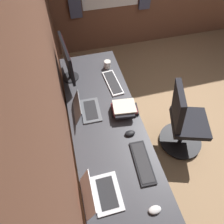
{
  "coord_description": "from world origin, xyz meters",
  "views": [
    {
      "loc": [
        -1.29,
        1.78,
        2.45
      ],
      "look_at": [
        -0.2,
        1.49,
        0.95
      ],
      "focal_mm": 32.2,
      "sensor_mm": 36.0,
      "label": 1
    }
  ],
  "objects": [
    {
      "name": "mouse_spare",
      "position": [
        -0.35,
        1.35,
        0.75
      ],
      "size": [
        0.06,
        0.1,
        0.03
      ],
      "primitive_type": "ellipsoid",
      "color": "black",
      "rests_on": "desk"
    },
    {
      "name": "wall_back",
      "position": [
        0.0,
        1.98,
        1.3
      ],
      "size": [
        4.83,
        0.1,
        2.6
      ],
      "primitive_type": "cube",
      "color": "brown",
      "rests_on": "ground"
    },
    {
      "name": "keyboard_spare",
      "position": [
        0.38,
        1.33,
        0.74
      ],
      "size": [
        0.43,
        0.17,
        0.02
      ],
      "color": "silver",
      "rests_on": "desk"
    },
    {
      "name": "mouse_main",
      "position": [
        -1.06,
        1.37,
        0.75
      ],
      "size": [
        0.06,
        0.1,
        0.03
      ],
      "primitive_type": "ellipsoid",
      "color": "silver",
      "rests_on": "desk"
    },
    {
      "name": "drawer_pedestal",
      "position": [
        0.36,
        1.57,
        0.35
      ],
      "size": [
        0.4,
        0.51,
        0.69
      ],
      "color": "#38383D",
      "rests_on": "ground"
    },
    {
      "name": "laptop_left",
      "position": [
        -0.84,
        1.76,
        0.78
      ],
      "size": [
        0.32,
        0.31,
        0.21
      ],
      "color": "silver",
      "rests_on": "desk"
    },
    {
      "name": "desk",
      "position": [
        -0.2,
        1.54,
        0.67
      ],
      "size": [
        2.39,
        0.73,
        0.73
      ],
      "color": "#38383D",
      "rests_on": "ground"
    },
    {
      "name": "book_stack_near",
      "position": [
        -0.06,
        1.32,
        0.78
      ],
      "size": [
        0.26,
        0.3,
        0.11
      ],
      "color": "black",
      "rests_on": "desk"
    },
    {
      "name": "monitor_primary",
      "position": [
        0.61,
        1.8,
        1.0
      ],
      "size": [
        0.56,
        0.2,
        0.47
      ],
      "color": "black",
      "rests_on": "desk"
    },
    {
      "name": "office_chair",
      "position": [
        -0.21,
        0.61,
        0.46
      ],
      "size": [
        0.56,
        0.6,
        0.97
      ],
      "color": "black",
      "rests_on": "ground"
    },
    {
      "name": "keyboard_main",
      "position": [
        -0.66,
        1.33,
        0.74
      ],
      "size": [
        0.43,
        0.16,
        0.02
      ],
      "color": "black",
      "rests_on": "desk"
    },
    {
      "name": "laptop_leftmost",
      "position": [
        0.04,
        1.72,
        0.78
      ],
      "size": [
        0.33,
        0.29,
        0.19
      ],
      "color": "#595B60",
      "rests_on": "desk"
    },
    {
      "name": "coffee_mug",
      "position": [
        0.69,
        1.32,
        0.78
      ],
      "size": [
        0.12,
        0.08,
        0.09
      ],
      "color": "silver",
      "rests_on": "desk"
    },
    {
      "name": "floor_plane",
      "position": [
        0.0,
        0.0,
        0.0
      ],
      "size": [
        5.07,
        5.07,
        0.0
      ],
      "primitive_type": "plane",
      "color": "#9E7A56"
    }
  ]
}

